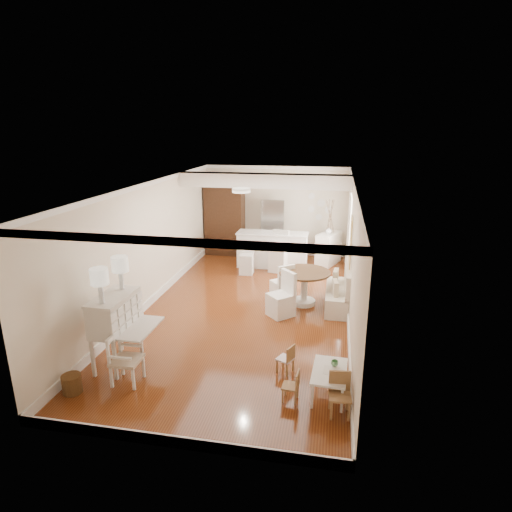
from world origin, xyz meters
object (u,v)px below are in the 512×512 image
(kids_table, at_px, (329,383))
(wicker_basket, at_px, (72,384))
(dining_table, at_px, (304,288))
(pantry_cabinet, at_px, (225,219))
(secretary_bureau, at_px, (116,330))
(kids_chair_b, at_px, (285,358))
(slip_chair_near, at_px, (281,294))
(bar_stool_left, at_px, (247,258))
(kids_chair_c, at_px, (340,395))
(slip_chair_far, at_px, (282,281))
(breakfast_counter, at_px, (272,250))
(fridge, at_px, (284,229))
(gustavian_armchair, at_px, (127,359))
(sideboard, at_px, (329,249))
(bar_stool_right, at_px, (279,252))
(kids_chair_a, at_px, (290,386))

(kids_table, bearing_deg, wicker_basket, -170.20)
(dining_table, distance_m, pantry_cabinet, 4.72)
(secretary_bureau, bearing_deg, kids_table, -2.75)
(dining_table, bearing_deg, kids_chair_b, -91.46)
(kids_table, relative_size, slip_chair_near, 0.86)
(kids_table, bearing_deg, bar_stool_left, 114.43)
(wicker_basket, bearing_deg, kids_chair_c, 3.07)
(pantry_cabinet, bearing_deg, kids_chair_c, -64.31)
(kids_chair_c, relative_size, bar_stool_left, 0.71)
(slip_chair_near, bearing_deg, slip_chair_far, 142.12)
(wicker_basket, xyz_separation_m, kids_table, (3.91, 0.67, 0.06))
(kids_chair_b, xyz_separation_m, bar_stool_left, (-1.67, 4.79, 0.19))
(slip_chair_near, height_order, bar_stool_left, slip_chair_near)
(kids_chair_b, xyz_separation_m, breakfast_counter, (-1.07, 5.56, 0.26))
(dining_table, distance_m, slip_chair_near, 0.86)
(wicker_basket, xyz_separation_m, slip_chair_far, (2.71, 4.32, 0.30))
(bar_stool_left, relative_size, fridge, 0.50)
(slip_chair_far, xyz_separation_m, fridge, (-0.40, 3.47, 0.45))
(pantry_cabinet, bearing_deg, bar_stool_left, -59.43)
(gustavian_armchair, height_order, slip_chair_far, slip_chair_far)
(secretary_bureau, distance_m, breakfast_counter, 6.11)
(wicker_basket, relative_size, pantry_cabinet, 0.13)
(kids_chair_b, height_order, slip_chair_far, slip_chair_far)
(secretary_bureau, distance_m, slip_chair_near, 3.53)
(slip_chair_far, xyz_separation_m, pantry_cabinet, (-2.30, 3.50, 0.70))
(slip_chair_far, relative_size, sideboard, 0.91)
(gustavian_armchair, bearing_deg, wicker_basket, 119.44)
(kids_chair_c, distance_m, slip_chair_near, 3.43)
(slip_chair_far, bearing_deg, bar_stool_right, -118.20)
(wicker_basket, relative_size, kids_chair_c, 0.46)
(fridge, bearing_deg, dining_table, -75.62)
(gustavian_armchair, distance_m, kids_chair_c, 3.35)
(kids_chair_a, height_order, fridge, fridge)
(kids_chair_b, relative_size, bar_stool_right, 0.44)
(slip_chair_far, bearing_deg, slip_chair_near, 57.27)
(kids_table, relative_size, pantry_cabinet, 0.37)
(wicker_basket, xyz_separation_m, kids_chair_b, (3.17, 1.19, 0.11))
(bar_stool_left, distance_m, bar_stool_right, 0.94)
(slip_chair_far, bearing_deg, kids_table, 69.89)
(sideboard, bearing_deg, slip_chair_far, -86.70)
(fridge, bearing_deg, kids_chair_b, -82.54)
(kids_chair_b, bearing_deg, fridge, -147.35)
(kids_chair_c, distance_m, bar_stool_right, 6.39)
(kids_chair_c, xyz_separation_m, pantry_cabinet, (-3.66, 7.61, 0.83))
(kids_table, xyz_separation_m, slip_chair_far, (-1.20, 3.65, 0.24))
(slip_chair_near, bearing_deg, fridge, 142.88)
(kids_chair_b, distance_m, fridge, 6.70)
(pantry_cabinet, bearing_deg, breakfast_counter, -32.43)
(secretary_bureau, height_order, gustavian_armchair, secretary_bureau)
(gustavian_armchair, relative_size, kids_table, 0.97)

